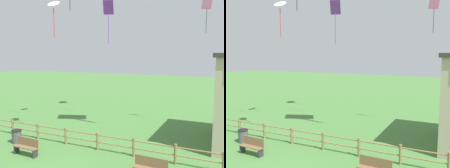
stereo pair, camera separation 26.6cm
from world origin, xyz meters
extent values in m
cylinder|color=olive|center=(-6.79, 5.74, 0.53)|extent=(0.14, 0.14, 1.07)
cylinder|color=olive|center=(-4.53, 5.74, 0.53)|extent=(0.14, 0.14, 1.07)
cylinder|color=olive|center=(-2.26, 5.74, 0.53)|extent=(0.14, 0.14, 1.07)
cylinder|color=olive|center=(0.00, 5.74, 0.53)|extent=(0.14, 0.14, 1.07)
cylinder|color=olive|center=(2.26, 5.74, 0.53)|extent=(0.14, 0.14, 1.07)
cylinder|color=olive|center=(4.53, 5.74, 0.53)|extent=(0.14, 0.14, 1.07)
cylinder|color=olive|center=(6.79, 5.74, 0.53)|extent=(0.14, 0.14, 1.07)
cylinder|color=olive|center=(0.00, 5.74, 0.91)|extent=(18.11, 0.07, 0.07)
cylinder|color=olive|center=(0.00, 5.74, 0.48)|extent=(18.11, 0.07, 0.07)
cube|color=brown|center=(-3.24, 3.32, 0.47)|extent=(1.57, 0.44, 0.05)
cube|color=brown|center=(-3.24, 3.50, 0.73)|extent=(1.56, 0.08, 0.47)
cube|color=#2D2D33|center=(-3.94, 3.34, 0.22)|extent=(0.07, 0.36, 0.44)
cube|color=#2D2D33|center=(-2.54, 3.30, 0.22)|extent=(0.07, 0.36, 0.44)
cube|color=brown|center=(3.80, 3.88, 0.73)|extent=(1.56, 0.08, 0.47)
cylinder|color=#4C4C51|center=(-5.22, 4.58, 0.40)|extent=(0.59, 0.59, 0.79)
cylinder|color=black|center=(-5.22, 4.58, 0.81)|extent=(0.64, 0.64, 0.04)
cube|color=pink|center=(5.13, 12.82, 9.33)|extent=(0.81, 0.65, 0.95)
cylinder|color=#4C4C51|center=(5.13, 12.82, 8.05)|extent=(0.05, 0.05, 1.77)
cone|color=white|center=(-3.81, 6.84, 8.94)|extent=(0.92, 0.85, 0.48)
cylinder|color=red|center=(-3.81, 6.84, 7.68)|extent=(0.05, 0.05, 1.87)
cube|color=purple|center=(-2.44, 12.18, 9.45)|extent=(0.95, 0.72, 1.09)
cylinder|color=purple|center=(-2.44, 12.18, 7.74)|extent=(0.05, 0.05, 2.49)
camera|label=1|loc=(6.83, -6.70, 5.59)|focal=40.00mm
camera|label=2|loc=(7.07, -6.59, 5.59)|focal=40.00mm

